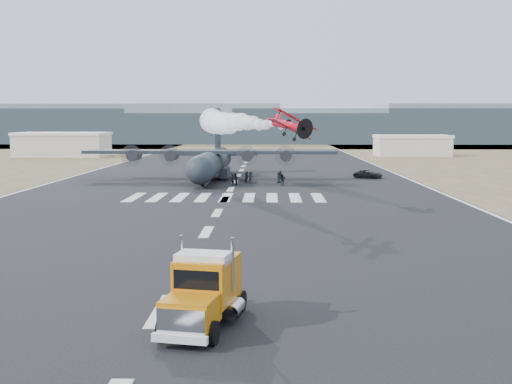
{
  "coord_description": "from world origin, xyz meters",
  "views": [
    {
      "loc": [
        5.66,
        -32.74,
        9.97
      ],
      "look_at": [
        4.53,
        20.69,
        4.0
      ],
      "focal_mm": 45.0,
      "sensor_mm": 36.0,
      "label": 1
    }
  ],
  "objects_px": {
    "support_vehicle": "(368,174)",
    "crew_d": "(283,180)",
    "transport_aircraft": "(211,161)",
    "crew_e": "(279,177)",
    "aerobatic_biplane": "(290,125)",
    "crew_b": "(280,176)",
    "crew_h": "(236,179)",
    "semi_truck": "(204,290)",
    "crew_a": "(233,180)",
    "hangar_left": "(63,144)",
    "crew_g": "(246,178)",
    "crew_c": "(250,177)",
    "hangar_right": "(412,145)",
    "crew_f": "(247,177)"
  },
  "relations": [
    {
      "from": "semi_truck",
      "to": "crew_c",
      "type": "relative_size",
      "value": 4.52
    },
    {
      "from": "crew_c",
      "to": "crew_f",
      "type": "xyz_separation_m",
      "value": [
        -0.64,
        1.89,
        -0.08
      ]
    },
    {
      "from": "hangar_left",
      "to": "crew_f",
      "type": "height_order",
      "value": "hangar_left"
    },
    {
      "from": "aerobatic_biplane",
      "to": "crew_f",
      "type": "bearing_deg",
      "value": 79.1
    },
    {
      "from": "crew_a",
      "to": "crew_e",
      "type": "bearing_deg",
      "value": 149.49
    },
    {
      "from": "hangar_left",
      "to": "crew_h",
      "type": "distance_m",
      "value": 95.08
    },
    {
      "from": "hangar_left",
      "to": "crew_c",
      "type": "distance_m",
      "value": 93.15
    },
    {
      "from": "crew_a",
      "to": "hangar_left",
      "type": "bearing_deg",
      "value": -113.14
    },
    {
      "from": "crew_c",
      "to": "crew_d",
      "type": "relative_size",
      "value": 1.04
    },
    {
      "from": "crew_d",
      "to": "crew_b",
      "type": "bearing_deg",
      "value": -102.72
    },
    {
      "from": "crew_g",
      "to": "transport_aircraft",
      "type": "bearing_deg",
      "value": 29.12
    },
    {
      "from": "transport_aircraft",
      "to": "crew_e",
      "type": "height_order",
      "value": "transport_aircraft"
    },
    {
      "from": "transport_aircraft",
      "to": "crew_b",
      "type": "xyz_separation_m",
      "value": [
        11.66,
        -4.3,
        -2.28
      ]
    },
    {
      "from": "crew_b",
      "to": "crew_h",
      "type": "distance_m",
      "value": 9.34
    },
    {
      "from": "semi_truck",
      "to": "crew_g",
      "type": "height_order",
      "value": "semi_truck"
    },
    {
      "from": "crew_a",
      "to": "crew_d",
      "type": "bearing_deg",
      "value": 121.14
    },
    {
      "from": "semi_truck",
      "to": "transport_aircraft",
      "type": "distance_m",
      "value": 78.88
    },
    {
      "from": "crew_b",
      "to": "hangar_left",
      "type": "bearing_deg",
      "value": -54.78
    },
    {
      "from": "hangar_left",
      "to": "crew_f",
      "type": "relative_size",
      "value": 14.74
    },
    {
      "from": "hangar_left",
      "to": "transport_aircraft",
      "type": "height_order",
      "value": "transport_aircraft"
    },
    {
      "from": "aerobatic_biplane",
      "to": "hangar_left",
      "type": "bearing_deg",
      "value": 98.67
    },
    {
      "from": "semi_truck",
      "to": "transport_aircraft",
      "type": "bearing_deg",
      "value": 106.31
    },
    {
      "from": "semi_truck",
      "to": "transport_aircraft",
      "type": "height_order",
      "value": "transport_aircraft"
    },
    {
      "from": "crew_e",
      "to": "transport_aircraft",
      "type": "bearing_deg",
      "value": -155.12
    },
    {
      "from": "hangar_right",
      "to": "transport_aircraft",
      "type": "relative_size",
      "value": 0.49
    },
    {
      "from": "semi_truck",
      "to": "crew_a",
      "type": "xyz_separation_m",
      "value": [
        -2.56,
        68.39,
        -0.96
      ]
    },
    {
      "from": "support_vehicle",
      "to": "crew_g",
      "type": "bearing_deg",
      "value": 135.09
    },
    {
      "from": "crew_b",
      "to": "crew_f",
      "type": "height_order",
      "value": "crew_b"
    },
    {
      "from": "hangar_right",
      "to": "crew_a",
      "type": "xyz_separation_m",
      "value": [
        -46.06,
        -83.97,
        -2.19
      ]
    },
    {
      "from": "crew_c",
      "to": "crew_b",
      "type": "bearing_deg",
      "value": 12.22
    },
    {
      "from": "hangar_left",
      "to": "hangar_right",
      "type": "distance_m",
      "value": 98.13
    },
    {
      "from": "hangar_left",
      "to": "support_vehicle",
      "type": "bearing_deg",
      "value": -41.46
    },
    {
      "from": "semi_truck",
      "to": "crew_b",
      "type": "xyz_separation_m",
      "value": [
        4.9,
        74.28,
        -0.91
      ]
    },
    {
      "from": "hangar_right",
      "to": "crew_c",
      "type": "xyz_separation_m",
      "value": [
        -43.4,
        -80.43,
        -2.09
      ]
    },
    {
      "from": "hangar_right",
      "to": "crew_e",
      "type": "bearing_deg",
      "value": -115.77
    },
    {
      "from": "aerobatic_biplane",
      "to": "support_vehicle",
      "type": "bearing_deg",
      "value": 52.34
    },
    {
      "from": "transport_aircraft",
      "to": "support_vehicle",
      "type": "distance_m",
      "value": 27.32
    },
    {
      "from": "crew_e",
      "to": "hangar_right",
      "type": "bearing_deg",
      "value": 119.41
    },
    {
      "from": "support_vehicle",
      "to": "crew_c",
      "type": "xyz_separation_m",
      "value": [
        -20.22,
        -9.32,
        0.21
      ]
    },
    {
      "from": "hangar_left",
      "to": "crew_a",
      "type": "xyz_separation_m",
      "value": [
        51.94,
        -78.97,
        -2.59
      ]
    },
    {
      "from": "hangar_right",
      "to": "crew_f",
      "type": "distance_m",
      "value": 90.07
    },
    {
      "from": "transport_aircraft",
      "to": "crew_g",
      "type": "distance_m",
      "value": 8.99
    },
    {
      "from": "crew_b",
      "to": "crew_f",
      "type": "bearing_deg",
      "value": 0.92
    },
    {
      "from": "hangar_right",
      "to": "crew_e",
      "type": "height_order",
      "value": "hangar_right"
    },
    {
      "from": "support_vehicle",
      "to": "crew_d",
      "type": "height_order",
      "value": "crew_d"
    },
    {
      "from": "aerobatic_biplane",
      "to": "crew_a",
      "type": "height_order",
      "value": "aerobatic_biplane"
    },
    {
      "from": "aerobatic_biplane",
      "to": "crew_b",
      "type": "distance_m",
      "value": 39.81
    },
    {
      "from": "hangar_left",
      "to": "crew_d",
      "type": "height_order",
      "value": "hangar_left"
    },
    {
      "from": "hangar_right",
      "to": "crew_c",
      "type": "relative_size",
      "value": 11.21
    },
    {
      "from": "transport_aircraft",
      "to": "crew_e",
      "type": "xyz_separation_m",
      "value": [
        11.42,
        -6.67,
        -2.26
      ]
    }
  ]
}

